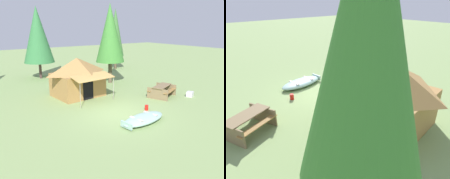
{
  "view_description": "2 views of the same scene",
  "coord_description": "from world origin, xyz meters",
  "views": [
    {
      "loc": [
        -7.11,
        -9.49,
        4.57
      ],
      "look_at": [
        0.23,
        0.92,
        1.1
      ],
      "focal_mm": 37.67,
      "sensor_mm": 36.0,
      "label": 1
    },
    {
      "loc": [
        5.92,
        8.0,
        4.75
      ],
      "look_at": [
        0.31,
        1.62,
        0.88
      ],
      "focal_mm": 32.37,
      "sensor_mm": 36.0,
      "label": 2
    }
  ],
  "objects": [
    {
      "name": "fuel_can",
      "position": [
        1.6,
        -0.48,
        0.14
      ],
      "size": [
        0.28,
        0.28,
        0.29
      ],
      "primitive_type": "cylinder",
      "rotation": [
        0.0,
        0.0,
        3.7
      ],
      "color": "red",
      "rests_on": "ground_plane"
    },
    {
      "name": "pine_tree_far_center",
      "position": [
        3.69,
        6.09,
        3.98
      ],
      "size": [
        2.28,
        2.28,
        6.26
      ],
      "color": "brown",
      "rests_on": "ground_plane"
    },
    {
      "name": "pine_tree_side",
      "position": [
        -0.45,
        11.02,
        3.81
      ],
      "size": [
        2.61,
        2.61,
        6.2
      ],
      "color": "#4C3632",
      "rests_on": "ground_plane"
    },
    {
      "name": "ground_plane",
      "position": [
        0.0,
        0.0,
        0.0
      ],
      "size": [
        80.0,
        80.0,
        0.0
      ],
      "primitive_type": "plane",
      "color": "#819C5C"
    },
    {
      "name": "picnic_table",
      "position": [
        4.23,
        0.86,
        0.48
      ],
      "size": [
        2.12,
        1.95,
        0.76
      ],
      "color": "olive",
      "rests_on": "ground_plane"
    },
    {
      "name": "pine_tree_back_left",
      "position": [
        7.9,
        11.17,
        3.86
      ],
      "size": [
        1.8,
        1.8,
        6.32
      ],
      "color": "brown",
      "rests_on": "ground_plane"
    },
    {
      "name": "canvas_cabin_tent",
      "position": [
        -0.21,
        4.27,
        1.33
      ],
      "size": [
        3.41,
        3.87,
        2.56
      ],
      "color": "#A47741",
      "rests_on": "ground_plane"
    },
    {
      "name": "cooler_box",
      "position": [
        5.76,
        -0.24,
        0.17
      ],
      "size": [
        0.57,
        0.52,
        0.34
      ],
      "primitive_type": "cube",
      "rotation": [
        0.0,
        0.0,
        0.36
      ],
      "color": "silver",
      "rests_on": "ground_plane"
    },
    {
      "name": "beached_rowboat",
      "position": [
        0.26,
        -1.69,
        0.2
      ],
      "size": [
        2.7,
        1.38,
        0.38
      ],
      "color": "#96BCB2",
      "rests_on": "ground_plane"
    }
  ]
}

